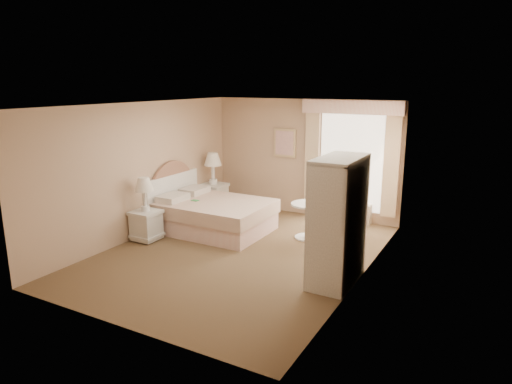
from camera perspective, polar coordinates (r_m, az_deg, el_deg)
The scene contains 9 objects.
room at distance 7.51m, azimuth -2.17°, elevation 1.29°, with size 4.21×5.51×2.51m.
window at distance 9.47m, azimuth 11.69°, elevation 4.16°, with size 2.05×0.22×2.51m.
framed_art at distance 10.03m, azimuth 3.61°, elevation 6.15°, with size 0.52×0.04×0.62m.
bed at distance 8.98m, azimuth -5.64°, elevation -2.69°, with size 2.09×1.59×1.40m.
nightstand_near at distance 8.59m, azimuth -13.61°, elevation -3.08°, with size 0.48×0.48×1.16m.
nightstand_far at distance 10.25m, azimuth -5.34°, elevation 0.28°, with size 0.54×0.54×1.31m.
round_table at distance 8.51m, azimuth 6.51°, elevation -2.88°, with size 0.64×0.64×0.67m.
cafe_chair at distance 8.89m, azimuth 11.60°, elevation -1.63°, with size 0.51×0.51×0.96m.
armoire at distance 6.67m, azimuth 10.18°, elevation -4.86°, with size 0.55×1.11×1.84m.
Camera 1 is at (3.78, -6.29, 2.86)m, focal length 32.00 mm.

